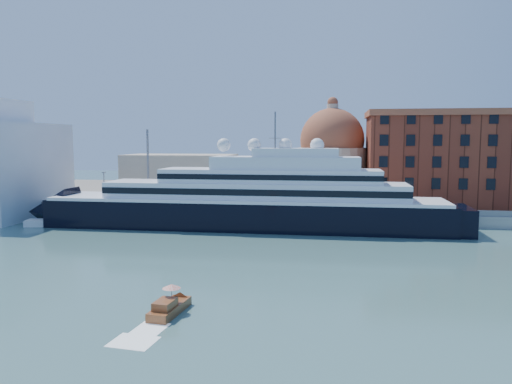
# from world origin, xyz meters

# --- Properties ---
(ground) EXTENTS (400.00, 400.00, 0.00)m
(ground) POSITION_xyz_m (0.00, 0.00, 0.00)
(ground) COLOR #3B6665
(ground) RESTS_ON ground
(quay) EXTENTS (180.00, 10.00, 2.50)m
(quay) POSITION_xyz_m (0.00, 34.00, 1.25)
(quay) COLOR gray
(quay) RESTS_ON ground
(land) EXTENTS (260.00, 72.00, 2.00)m
(land) POSITION_xyz_m (0.00, 75.00, 1.00)
(land) COLOR slate
(land) RESTS_ON ground
(quay_fence) EXTENTS (180.00, 0.10, 1.20)m
(quay_fence) POSITION_xyz_m (0.00, 29.50, 3.10)
(quay_fence) COLOR slate
(quay_fence) RESTS_ON quay
(superyacht) EXTENTS (92.74, 12.86, 27.72)m
(superyacht) POSITION_xyz_m (1.86, 23.00, 4.78)
(superyacht) COLOR black
(superyacht) RESTS_ON ground
(service_barge) EXTENTS (11.91, 6.36, 2.55)m
(service_barge) POSITION_xyz_m (-35.66, 19.50, 0.73)
(service_barge) COLOR white
(service_barge) RESTS_ON ground
(water_taxi) EXTENTS (2.93, 6.83, 3.15)m
(water_taxi) POSITION_xyz_m (5.55, -28.55, 0.76)
(water_taxi) COLOR maroon
(water_taxi) RESTS_ON ground
(warehouse) EXTENTS (43.00, 19.00, 23.25)m
(warehouse) POSITION_xyz_m (52.00, 52.00, 13.79)
(warehouse) COLOR brown
(warehouse) RESTS_ON land
(church) EXTENTS (66.00, 18.00, 25.50)m
(church) POSITION_xyz_m (6.39, 57.72, 10.91)
(church) COLOR beige
(church) RESTS_ON land
(lamp_posts) EXTENTS (120.80, 2.40, 18.00)m
(lamp_posts) POSITION_xyz_m (-12.67, 32.27, 9.84)
(lamp_posts) COLOR slate
(lamp_posts) RESTS_ON quay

